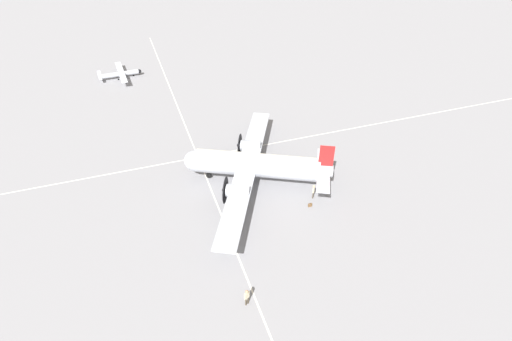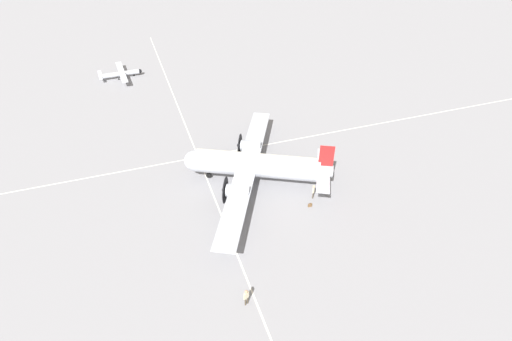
{
  "view_description": "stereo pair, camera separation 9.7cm",
  "coord_description": "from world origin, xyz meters",
  "px_view_note": "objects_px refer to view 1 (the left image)",
  "views": [
    {
      "loc": [
        12.64,
        36.56,
        30.12
      ],
      "look_at": [
        0.0,
        0.0,
        1.72
      ],
      "focal_mm": 28.0,
      "sensor_mm": 36.0,
      "label": 1
    },
    {
      "loc": [
        12.55,
        36.59,
        30.12
      ],
      "look_at": [
        0.0,
        0.0,
        1.72
      ],
      "focal_mm": 28.0,
      "sensor_mm": 36.0,
      "label": 2
    }
  ],
  "objects_px": {
    "crew_foreground": "(247,296)",
    "light_aircraft_distant": "(121,74)",
    "passenger_boarding": "(314,190)",
    "suitcase_near_door": "(310,205)",
    "airliner_main": "(252,165)"
  },
  "relations": [
    {
      "from": "crew_foreground",
      "to": "light_aircraft_distant",
      "type": "xyz_separation_m",
      "value": [
        7.01,
        -54.33,
        -0.31
      ]
    },
    {
      "from": "passenger_boarding",
      "to": "suitcase_near_door",
      "type": "xyz_separation_m",
      "value": [
        0.99,
        1.33,
        -0.9
      ]
    },
    {
      "from": "suitcase_near_door",
      "to": "light_aircraft_distant",
      "type": "relative_size",
      "value": 0.04
    },
    {
      "from": "crew_foreground",
      "to": "passenger_boarding",
      "type": "bearing_deg",
      "value": 17.96
    },
    {
      "from": "airliner_main",
      "to": "passenger_boarding",
      "type": "distance_m",
      "value": 7.84
    },
    {
      "from": "light_aircraft_distant",
      "to": "passenger_boarding",
      "type": "bearing_deg",
      "value": -69.88
    },
    {
      "from": "suitcase_near_door",
      "to": "crew_foreground",
      "type": "bearing_deg",
      "value": 42.66
    },
    {
      "from": "suitcase_near_door",
      "to": "light_aircraft_distant",
      "type": "distance_m",
      "value": 47.85
    },
    {
      "from": "crew_foreground",
      "to": "light_aircraft_distant",
      "type": "distance_m",
      "value": 54.78
    },
    {
      "from": "airliner_main",
      "to": "suitcase_near_door",
      "type": "distance_m",
      "value": 8.38
    },
    {
      "from": "crew_foreground",
      "to": "suitcase_near_door",
      "type": "distance_m",
      "value": 14.64
    },
    {
      "from": "crew_foreground",
      "to": "suitcase_near_door",
      "type": "xyz_separation_m",
      "value": [
        -10.75,
        -9.9,
        -0.92
      ]
    },
    {
      "from": "passenger_boarding",
      "to": "suitcase_near_door",
      "type": "relative_size",
      "value": 3.88
    },
    {
      "from": "airliner_main",
      "to": "suitcase_near_door",
      "type": "height_order",
      "value": "airliner_main"
    },
    {
      "from": "suitcase_near_door",
      "to": "airliner_main",
      "type": "bearing_deg",
      "value": -54.24
    }
  ]
}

